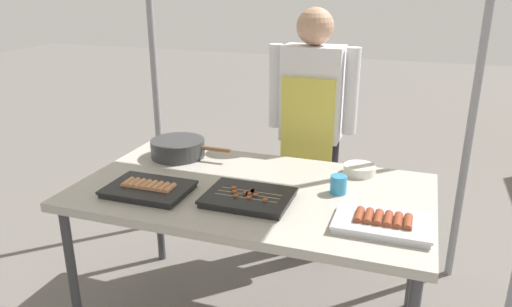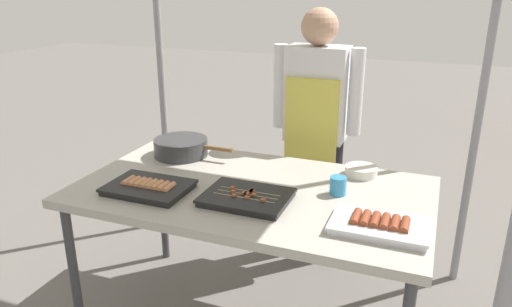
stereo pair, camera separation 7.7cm
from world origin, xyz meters
The scene contains 8 objects.
stall_table centered at (0.00, 0.00, 0.70)m, with size 1.60×0.90×0.75m.
tray_grilled_sausages centered at (-0.42, -0.20, 0.77)m, with size 0.36×0.27×0.05m.
tray_meat_skewers centered at (0.03, -0.14, 0.77)m, with size 0.37×0.28×0.04m.
tray_pork_links centered at (0.60, -0.19, 0.77)m, with size 0.37×0.24×0.05m.
cooking_wok centered at (-0.52, 0.27, 0.80)m, with size 0.45×0.29×0.09m.
condiment_bowl centered at (0.44, 0.33, 0.77)m, with size 0.16×0.16×0.05m, color silver.
drink_cup_near_edge centered at (0.38, 0.07, 0.79)m, with size 0.07×0.07×0.08m, color #338CBF.
vendor_woman centered at (0.09, 0.77, 0.89)m, with size 0.52×0.22×1.51m.
Camera 2 is at (0.75, -1.89, 1.65)m, focal length 34.11 mm.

